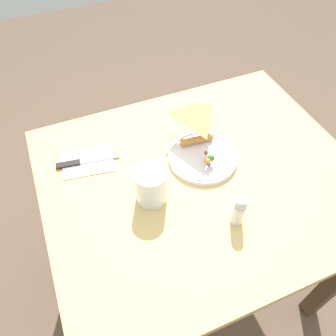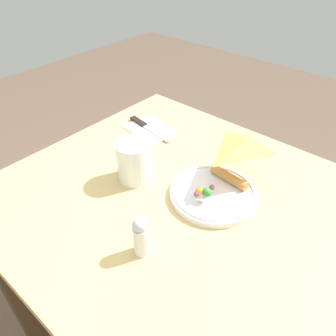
{
  "view_description": "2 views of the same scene",
  "coord_description": "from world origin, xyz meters",
  "px_view_note": "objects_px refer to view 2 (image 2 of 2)",
  "views": [
    {
      "loc": [
        -0.33,
        -0.53,
        1.52
      ],
      "look_at": [
        -0.1,
        0.03,
        0.8
      ],
      "focal_mm": 35.0,
      "sensor_mm": 36.0,
      "label": 1
    },
    {
      "loc": [
        0.33,
        -0.46,
        1.31
      ],
      "look_at": [
        -0.08,
        0.01,
        0.82
      ],
      "focal_mm": 35.0,
      "sensor_mm": 36.0,
      "label": 2
    }
  ],
  "objects_px": {
    "napkin_folded": "(150,130)",
    "salt_shaker": "(141,236)",
    "milk_glass": "(134,163)",
    "butter_knife": "(148,127)",
    "plate_pizza": "(213,192)",
    "dining_table": "(188,238)"
  },
  "relations": [
    {
      "from": "plate_pizza",
      "to": "napkin_folded",
      "type": "height_order",
      "value": "plate_pizza"
    },
    {
      "from": "plate_pizza",
      "to": "butter_knife",
      "type": "height_order",
      "value": "plate_pizza"
    },
    {
      "from": "milk_glass",
      "to": "butter_knife",
      "type": "height_order",
      "value": "milk_glass"
    },
    {
      "from": "dining_table",
      "to": "butter_knife",
      "type": "xyz_separation_m",
      "value": [
        -0.31,
        0.18,
        0.13
      ]
    },
    {
      "from": "napkin_folded",
      "to": "salt_shaker",
      "type": "height_order",
      "value": "salt_shaker"
    },
    {
      "from": "butter_knife",
      "to": "salt_shaker",
      "type": "bearing_deg",
      "value": -39.33
    },
    {
      "from": "milk_glass",
      "to": "salt_shaker",
      "type": "xyz_separation_m",
      "value": [
        0.18,
        -0.16,
        -0.0
      ]
    },
    {
      "from": "butter_knife",
      "to": "dining_table",
      "type": "bearing_deg",
      "value": -21.8
    },
    {
      "from": "milk_glass",
      "to": "butter_knife",
      "type": "relative_size",
      "value": 0.55
    },
    {
      "from": "dining_table",
      "to": "napkin_folded",
      "type": "bearing_deg",
      "value": 149.32
    },
    {
      "from": "napkin_folded",
      "to": "butter_knife",
      "type": "bearing_deg",
      "value": 171.69
    },
    {
      "from": "napkin_folded",
      "to": "salt_shaker",
      "type": "relative_size",
      "value": 1.76
    },
    {
      "from": "butter_knife",
      "to": "salt_shaker",
      "type": "height_order",
      "value": "salt_shaker"
    },
    {
      "from": "dining_table",
      "to": "milk_glass",
      "type": "xyz_separation_m",
      "value": [
        -0.17,
        -0.02,
        0.17
      ]
    },
    {
      "from": "milk_glass",
      "to": "napkin_folded",
      "type": "height_order",
      "value": "milk_glass"
    },
    {
      "from": "milk_glass",
      "to": "napkin_folded",
      "type": "distance_m",
      "value": 0.25
    },
    {
      "from": "dining_table",
      "to": "napkin_folded",
      "type": "height_order",
      "value": "napkin_folded"
    },
    {
      "from": "milk_glass",
      "to": "dining_table",
      "type": "bearing_deg",
      "value": 6.23
    },
    {
      "from": "dining_table",
      "to": "napkin_folded",
      "type": "distance_m",
      "value": 0.38
    },
    {
      "from": "plate_pizza",
      "to": "milk_glass",
      "type": "height_order",
      "value": "milk_glass"
    },
    {
      "from": "napkin_folded",
      "to": "plate_pizza",
      "type": "bearing_deg",
      "value": -20.7
    },
    {
      "from": "dining_table",
      "to": "milk_glass",
      "type": "relative_size",
      "value": 8.67
    }
  ]
}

